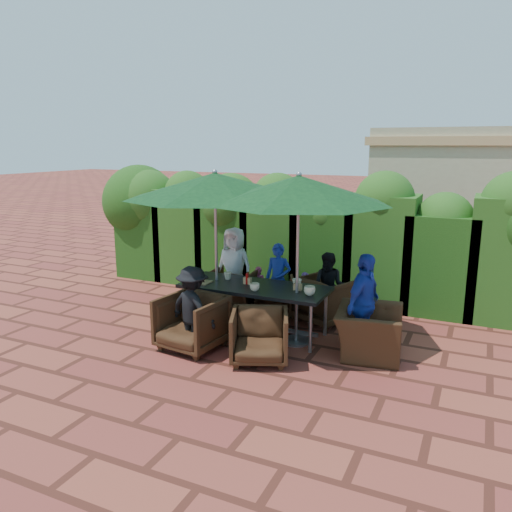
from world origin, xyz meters
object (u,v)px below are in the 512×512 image
at_px(chair_near_left, 192,320).
at_px(chair_near_right, 260,334).
at_px(chair_far_left, 233,288).
at_px(dining_table, 254,290).
at_px(umbrella_left, 215,186).
at_px(chair_far_mid, 274,293).
at_px(chair_far_right, 325,297).
at_px(chair_end_right, 369,324).
at_px(umbrella_right, 299,190).

height_order(chair_near_left, chair_near_right, chair_near_left).
bearing_deg(chair_far_left, dining_table, 127.55).
bearing_deg(umbrella_left, chair_far_mid, 58.79).
bearing_deg(umbrella_left, dining_table, -3.59).
distance_m(chair_far_right, chair_near_left, 2.28).
bearing_deg(chair_end_right, umbrella_right, 82.91).
xyz_separation_m(chair_far_left, chair_far_right, (1.63, 0.06, 0.02)).
bearing_deg(chair_near_right, chair_far_right, 57.57).
height_order(dining_table, chair_far_mid, dining_table).
bearing_deg(chair_end_right, chair_far_mid, 52.19).
xyz_separation_m(chair_far_left, chair_end_right, (2.56, -0.92, 0.04)).
xyz_separation_m(dining_table, chair_end_right, (1.75, -0.06, -0.25)).
distance_m(dining_table, chair_near_left, 1.09).
bearing_deg(chair_end_right, dining_table, 80.02).
bearing_deg(chair_near_right, umbrella_right, 53.32).
bearing_deg(chair_end_right, chair_far_right, 35.54).
bearing_deg(umbrella_left, chair_near_right, -38.99).
xyz_separation_m(dining_table, chair_near_right, (0.49, -0.90, -0.29)).
height_order(dining_table, chair_near_left, chair_near_left).
height_order(dining_table, umbrella_left, umbrella_left).
xyz_separation_m(dining_table, chair_far_mid, (-0.09, 0.99, -0.33)).
relative_size(chair_near_left, chair_end_right, 0.85).
distance_m(umbrella_left, chair_end_right, 3.01).
xyz_separation_m(chair_far_mid, chair_near_right, (0.58, -1.89, 0.04)).
bearing_deg(chair_far_mid, chair_near_left, 52.40).
bearing_deg(chair_near_left, dining_table, 66.09).
relative_size(chair_far_left, chair_near_left, 0.94).
bearing_deg(chair_far_left, chair_near_left, 92.73).
relative_size(chair_far_left, chair_far_right, 0.96).
bearing_deg(umbrella_right, chair_far_right, 83.31).
height_order(dining_table, chair_far_right, chair_far_right).
distance_m(umbrella_left, chair_near_left, 2.03).
distance_m(chair_near_right, chair_end_right, 1.51).
bearing_deg(dining_table, chair_far_left, 133.15).
distance_m(chair_far_mid, chair_far_right, 0.92).
xyz_separation_m(umbrella_right, chair_far_right, (0.12, 0.99, -1.80)).
xyz_separation_m(dining_table, chair_near_left, (-0.55, -0.91, -0.25)).
bearing_deg(chair_near_left, chair_end_right, 27.50).
relative_size(dining_table, chair_far_left, 2.83).
bearing_deg(umbrella_right, umbrella_left, 175.08).
bearing_deg(chair_end_right, chair_near_right, 115.64).
relative_size(umbrella_left, chair_near_right, 3.60).
height_order(umbrella_left, umbrella_right, same).
bearing_deg(chair_near_left, chair_far_mid, 83.80).
distance_m(chair_far_mid, chair_end_right, 2.13).
bearing_deg(chair_end_right, chair_far_left, 62.16).
xyz_separation_m(chair_far_left, chair_far_mid, (0.71, 0.13, -0.05)).
bearing_deg(chair_far_right, chair_near_right, 103.55).
distance_m(umbrella_left, chair_far_mid, 2.18).
xyz_separation_m(umbrella_left, chair_end_right, (2.42, -0.10, -1.78)).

